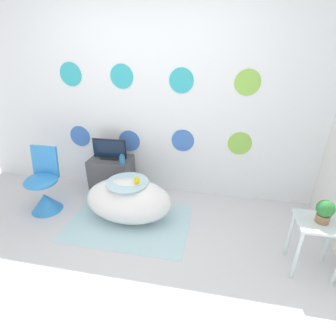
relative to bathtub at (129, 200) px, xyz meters
name	(u,v)px	position (x,y,z in m)	size (l,w,h in m)	color
ground_plane	(112,281)	(0.13, -0.89, -0.26)	(12.00, 12.00, 0.00)	silver
wall_back_dotted	(154,97)	(0.13, 0.77, 1.04)	(5.12, 0.05, 2.60)	white
rug	(129,222)	(0.01, -0.07, -0.26)	(1.40, 0.97, 0.01)	silver
bathtub	(129,200)	(0.00, 0.00, 0.00)	(1.00, 0.58, 0.52)	white
rubber_duck	(137,180)	(0.12, -0.04, 0.30)	(0.07, 0.08, 0.09)	yellow
chair	(44,191)	(-1.08, -0.01, 0.00)	(0.39, 0.39, 0.80)	#338CE0
tv_cabinet	(112,176)	(-0.42, 0.53, 0.00)	(0.54, 0.38, 0.53)	#4C4C51
tv	(110,150)	(-0.42, 0.53, 0.38)	(0.45, 0.12, 0.27)	black
vase	(122,160)	(-0.20, 0.39, 0.32)	(0.07, 0.07, 0.13)	#2D72B7
side_table	(318,233)	(1.87, -0.40, 0.16)	(0.39, 0.33, 0.54)	silver
potted_plant_left	(325,211)	(1.87, -0.40, 0.39)	(0.14, 0.14, 0.21)	#8C6B4C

